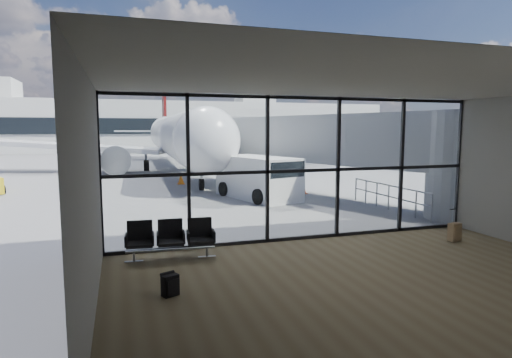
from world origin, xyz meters
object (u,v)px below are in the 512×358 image
seating_row (171,237)px  airliner (177,137)px  backpack (170,285)px  service_van (259,177)px  belt_loader (87,175)px  suitcase (455,232)px

seating_row → airliner: bearing=86.8°
seating_row → backpack: bearing=-92.1°
service_van → belt_loader: (-8.77, 9.24, -0.52)m
backpack → belt_loader: bearing=73.9°
service_van → belt_loader: size_ratio=1.38×
backpack → suitcase: suitcase is taller
seating_row → suitcase: seating_row is taller
suitcase → airliner: 28.13m
airliner → service_van: bearing=-82.3°
seating_row → airliner: airliner is taller
backpack → suitcase: size_ratio=0.49×
suitcase → belt_loader: 22.54m
seating_row → backpack: seating_row is taller
airliner → suitcase: bearing=-77.9°
seating_row → airliner: size_ratio=0.07×
belt_loader → airliner: bearing=58.5°
seating_row → service_van: (5.45, 8.91, 0.51)m
backpack → belt_loader: 21.08m
suitcase → service_van: size_ratio=0.19×
service_van → airliner: bearing=78.9°
suitcase → service_van: bearing=98.8°
airliner → belt_loader: size_ratio=9.49×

